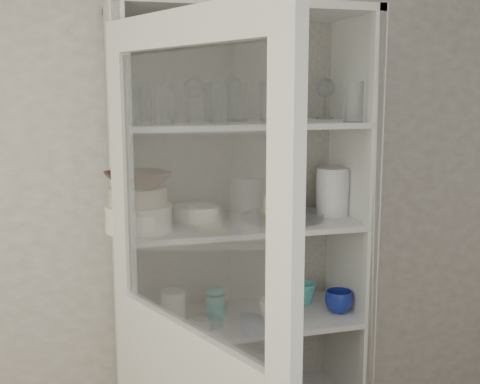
{
  "coord_description": "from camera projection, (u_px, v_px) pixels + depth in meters",
  "views": [
    {
      "loc": [
        -0.45,
        -1.01,
        1.78
      ],
      "look_at": [
        0.2,
        1.27,
        1.38
      ],
      "focal_mm": 45.0,
      "sensor_mm": 36.0,
      "label": 1
    }
  ],
  "objects": [
    {
      "name": "tumbler_10",
      "position": [
        269.0,
        101.0,
        2.39
      ],
      "size": [
        0.08,
        0.08,
        0.15
      ],
      "primitive_type": "cylinder",
      "rotation": [
        0.0,
        0.0,
        -0.0
      ],
      "color": "silver",
      "rests_on": "shelf_glass"
    },
    {
      "name": "white_canister",
      "position": [
        173.0,
        305.0,
        2.44
      ],
      "size": [
        0.13,
        0.13,
        0.12
      ],
      "primitive_type": "cylinder",
      "rotation": [
        0.0,
        0.0,
        -0.36
      ],
      "color": "white",
      "rests_on": "shelf_mugs"
    },
    {
      "name": "teal_jar",
      "position": [
        215.0,
        302.0,
        2.5
      ],
      "size": [
        0.08,
        0.08,
        0.1
      ],
      "color": "#177E7B",
      "rests_on": "shelf_mugs"
    },
    {
      "name": "tumbler_3",
      "position": [
        279.0,
        105.0,
        2.24
      ],
      "size": [
        0.08,
        0.08,
        0.13
      ],
      "primitive_type": "cylinder",
      "rotation": [
        0.0,
        0.0,
        -0.16
      ],
      "color": "silver",
      "rests_on": "shelf_glass"
    },
    {
      "name": "glass_platter",
      "position": [
        283.0,
        217.0,
        2.46
      ],
      "size": [
        0.42,
        0.42,
        0.02
      ],
      "primitive_type": "cylinder",
      "rotation": [
        0.0,
        0.0,
        0.27
      ],
      "color": "silver",
      "rests_on": "shelf_plates"
    },
    {
      "name": "pantry_cabinet",
      "position": [
        236.0,
        292.0,
        2.54
      ],
      "size": [
        1.0,
        0.45,
        2.1
      ],
      "color": "beige",
      "rests_on": "floor"
    },
    {
      "name": "plate_stack_front",
      "position": [
        139.0,
        218.0,
        2.26
      ],
      "size": [
        0.25,
        0.25,
        0.1
      ],
      "primitive_type": "cylinder",
      "color": "white",
      "rests_on": "shelf_plates"
    },
    {
      "name": "grey_bowl_stack",
      "position": [
        333.0,
        191.0,
        2.53
      ],
      "size": [
        0.14,
        0.14,
        0.2
      ],
      "primitive_type": "cylinder",
      "color": "silver",
      "rests_on": "shelf_plates"
    },
    {
      "name": "tumbler_4",
      "position": [
        275.0,
        102.0,
        2.27
      ],
      "size": [
        0.08,
        0.08,
        0.15
      ],
      "primitive_type": "cylinder",
      "rotation": [
        0.0,
        0.0,
        0.1
      ],
      "color": "silver",
      "rests_on": "shelf_glass"
    },
    {
      "name": "tumbler_8",
      "position": [
        214.0,
        103.0,
        2.29
      ],
      "size": [
        0.08,
        0.08,
        0.15
      ],
      "primitive_type": "cylinder",
      "rotation": [
        0.0,
        0.0,
        0.09
      ],
      "color": "silver",
      "rests_on": "shelf_glass"
    },
    {
      "name": "tumbler_5",
      "position": [
        296.0,
        103.0,
        2.28
      ],
      "size": [
        0.09,
        0.09,
        0.15
      ],
      "primitive_type": "cylinder",
      "rotation": [
        0.0,
        0.0,
        0.33
      ],
      "color": "silver",
      "rests_on": "shelf_glass"
    },
    {
      "name": "tumbler_11",
      "position": [
        238.0,
        102.0,
        2.36
      ],
      "size": [
        0.08,
        0.08,
        0.15
      ],
      "primitive_type": "cylinder",
      "rotation": [
        0.0,
        0.0,
        0.05
      ],
      "color": "silver",
      "rests_on": "shelf_glass"
    },
    {
      "name": "tumbler_6",
      "position": [
        353.0,
        102.0,
        2.31
      ],
      "size": [
        0.08,
        0.08,
        0.16
      ],
      "primitive_type": "cylinder",
      "rotation": [
        0.0,
        0.0,
        -0.04
      ],
      "color": "silver",
      "rests_on": "shelf_glass"
    },
    {
      "name": "yellow_trivet",
      "position": [
        283.0,
        213.0,
        2.46
      ],
      "size": [
        0.16,
        0.16,
        0.01
      ],
      "primitive_type": "cube",
      "rotation": [
        0.0,
        0.0,
        -0.07
      ],
      "color": "gold",
      "rests_on": "glass_platter"
    },
    {
      "name": "tumbler_0",
      "position": [
        143.0,
        107.0,
        2.09
      ],
      "size": [
        0.08,
        0.08,
        0.13
      ],
      "primitive_type": "cylinder",
      "rotation": [
        0.0,
        0.0,
        -0.38
      ],
      "color": "silver",
      "rests_on": "shelf_glass"
    },
    {
      "name": "wall_back",
      "position": [
        181.0,
        204.0,
        2.58
      ],
      "size": [
        3.6,
        0.02,
        2.6
      ],
      "primitive_type": "cube",
      "color": "#A89E95",
      "rests_on": "ground"
    },
    {
      "name": "cream_bowl",
      "position": [
        138.0,
        196.0,
        2.24
      ],
      "size": [
        0.22,
        0.22,
        0.07
      ],
      "primitive_type": "cylinder",
      "rotation": [
        0.0,
        0.0,
        -0.03
      ],
      "color": "beige",
      "rests_on": "plate_stack_front"
    },
    {
      "name": "mug_white",
      "position": [
        271.0,
        311.0,
        2.41
      ],
      "size": [
        0.13,
        0.13,
        0.09
      ],
      "primitive_type": "imported",
      "rotation": [
        0.0,
        0.0,
        -0.34
      ],
      "color": "white",
      "rests_on": "shelf_mugs"
    },
    {
      "name": "tumbler_1",
      "position": [
        163.0,
        105.0,
        2.11
      ],
      "size": [
        0.07,
        0.07,
        0.14
      ],
      "primitive_type": "cylinder",
      "rotation": [
        0.0,
        0.0,
        -0.05
      ],
      "color": "silver",
      "rests_on": "shelf_glass"
    },
    {
      "name": "plate_stack_back",
      "position": [
        196.0,
        212.0,
        2.46
      ],
      "size": [
        0.19,
        0.19,
        0.06
      ],
      "primitive_type": "cylinder",
      "color": "white",
      "rests_on": "shelf_plates"
    },
    {
      "name": "goblet_3",
      "position": [
        325.0,
        96.0,
        2.56
      ],
      "size": [
        0.08,
        0.08,
        0.19
      ],
      "primitive_type": null,
      "color": "silver",
      "rests_on": "shelf_glass"
    },
    {
      "name": "measuring_cups",
      "position": [
        205.0,
        322.0,
        2.36
      ],
      "size": [
        0.11,
        0.11,
        0.04
      ],
      "primitive_type": "cylinder",
      "color": "#9B9BAD",
      "rests_on": "shelf_mugs"
    },
    {
      "name": "tumbler_7",
      "position": [
        138.0,
        102.0,
        2.25
      ],
      "size": [
        0.1,
        0.1,
        0.15
      ],
      "primitive_type": "cylinder",
      "rotation": [
        0.0,
        0.0,
        -0.33
      ],
      "color": "silver",
      "rests_on": "shelf_glass"
    },
    {
      "name": "mug_teal",
      "position": [
        305.0,
        293.0,
        2.62
      ],
      "size": [
        0.12,
        0.12,
        0.09
      ],
      "primitive_type": "imported",
      "rotation": [
        0.0,
        0.0,
        -0.22
      ],
      "color": "#177E7B",
      "rests_on": "shelf_mugs"
    },
    {
      "name": "goblet_1",
      "position": [
        194.0,
        97.0,
        2.39
      ],
      "size": [
        0.08,
        0.08,
        0.19
      ],
      "primitive_type": null,
      "color": "silver",
      "rests_on": "shelf_glass"
    },
    {
      "name": "terracotta_bowl",
      "position": [
        138.0,
        179.0,
        2.23
      ],
      "size": [
        0.28,
        0.28,
        0.06
      ],
      "primitive_type": "imported",
      "rotation": [
        0.0,
        0.0,
        0.23
      ],
      "color": "#46221A",
      "rests_on": "cream_bowl"
    },
    {
      "name": "tumbler_2",
      "position": [
        219.0,
        103.0,
        2.16
      ],
      "size": [
        0.09,
        0.09,
        0.15
      ],
      "primitive_type": "cylinder",
      "rotation": [
        0.0,
        0.0,
        0.2
      ],
      "color": "silver",
      "rests_on": "shelf_glass"
    },
    {
      "name": "tumbler_9",
      "position": [
        182.0,
        105.0,
        2.25
      ],
      "size": [
        0.08,
        0.08,
        0.14
      ],
      "primitive_type": "cylinder",
      "rotation": [
        0.0,
        0.0,
        -0.11
      ],
      "color": "silver",
      "rests_on": "shelf_glass"
    },
    {
      "name": "goblet_0",
      "position": [
        132.0,
        102.0,
        2.31
      ],
      "size": [
        0.07,
        0.07,
        0.16
      ],
      "primitive_type": null,
      "color": "silver",
      "rests_on": "shelf_glass"
    },
    {
      "name": "white_ramekin",
      "position": [
        283.0,
        204.0,
        2.45
      ],
      "size": [
        0.21,
        0.21,
        0.07
      ],
      "primitive_type": "cylinder",
      "rotation": [
        0.0,
        0.0,
        -0.43
      ],
      "color": "white",
      "rests_on": "yellow_trivet"
    },
    {
      "name": "mug_blue",
      "position": [
        339.0,
        302.0,
        2.52
      ],
      "size": [
        0.13,
        0.13,
        0.09
      ],
      "primitive_type": "imported",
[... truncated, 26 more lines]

